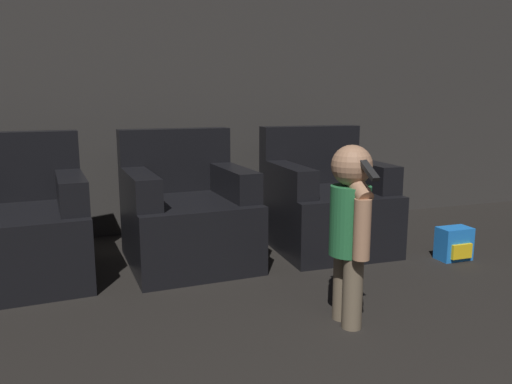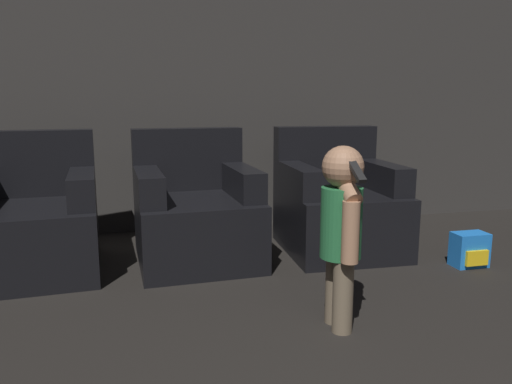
# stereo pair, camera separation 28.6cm
# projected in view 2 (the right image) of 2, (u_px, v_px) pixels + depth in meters

# --- Properties ---
(wall_back) EXTENTS (8.40, 0.05, 2.60)m
(wall_back) POSITION_uv_depth(u_px,v_px,m) (217.00, 76.00, 4.19)
(wall_back) COLOR #33302D
(wall_back) RESTS_ON ground_plane
(armchair_left) EXTENTS (0.85, 0.92, 0.90)m
(armchair_left) POSITION_uv_depth(u_px,v_px,m) (33.00, 223.00, 3.21)
(armchair_left) COLOR black
(armchair_left) RESTS_ON ground_plane
(armchair_middle) EXTENTS (0.84, 0.91, 0.90)m
(armchair_middle) POSITION_uv_depth(u_px,v_px,m) (196.00, 214.00, 3.46)
(armchair_middle) COLOR black
(armchair_middle) RESTS_ON ground_plane
(armchair_right) EXTENTS (0.82, 0.89, 0.90)m
(armchair_right) POSITION_uv_depth(u_px,v_px,m) (338.00, 207.00, 3.70)
(armchair_right) COLOR black
(armchair_right) RESTS_ON ground_plane
(person_toddler) EXTENTS (0.20, 0.35, 0.89)m
(person_toddler) POSITION_uv_depth(u_px,v_px,m) (342.00, 223.00, 2.36)
(person_toddler) COLOR brown
(person_toddler) RESTS_ON ground_plane
(toy_backpack) EXTENTS (0.23, 0.16, 0.23)m
(toy_backpack) POSITION_uv_depth(u_px,v_px,m) (470.00, 250.00, 3.34)
(toy_backpack) COLOR blue
(toy_backpack) RESTS_ON ground_plane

